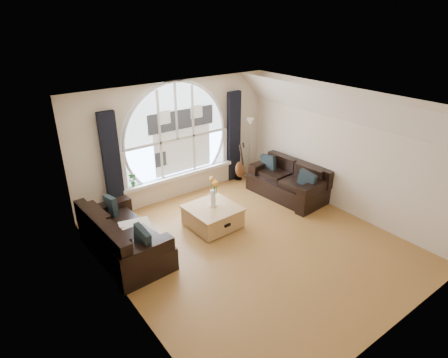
# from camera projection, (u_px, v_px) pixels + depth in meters

# --- Properties ---
(ground) EXTENTS (5.00, 5.50, 0.01)m
(ground) POSITION_uv_depth(u_px,v_px,m) (252.00, 244.00, 7.19)
(ground) COLOR brown
(ground) RESTS_ON ground
(ceiling) EXTENTS (5.00, 5.50, 0.01)m
(ceiling) POSITION_uv_depth(u_px,v_px,m) (257.00, 105.00, 6.06)
(ceiling) COLOR silver
(ceiling) RESTS_ON ground
(wall_back) EXTENTS (5.00, 0.01, 2.70)m
(wall_back) POSITION_uv_depth(u_px,v_px,m) (176.00, 140.00, 8.63)
(wall_back) COLOR beige
(wall_back) RESTS_ON ground
(wall_front) EXTENTS (5.00, 0.01, 2.70)m
(wall_front) POSITION_uv_depth(u_px,v_px,m) (401.00, 256.00, 4.62)
(wall_front) COLOR beige
(wall_front) RESTS_ON ground
(wall_left) EXTENTS (0.01, 5.50, 2.70)m
(wall_left) POSITION_uv_depth(u_px,v_px,m) (120.00, 225.00, 5.26)
(wall_left) COLOR beige
(wall_left) RESTS_ON ground
(wall_right) EXTENTS (0.01, 5.50, 2.70)m
(wall_right) POSITION_uv_depth(u_px,v_px,m) (343.00, 151.00, 7.98)
(wall_right) COLOR beige
(wall_right) RESTS_ON ground
(attic_slope) EXTENTS (0.92, 5.50, 0.72)m
(attic_slope) POSITION_uv_depth(u_px,v_px,m) (340.00, 107.00, 7.40)
(attic_slope) COLOR silver
(attic_slope) RESTS_ON ground
(arched_window) EXTENTS (2.60, 0.06, 2.15)m
(arched_window) POSITION_uv_depth(u_px,v_px,m) (176.00, 129.00, 8.49)
(arched_window) COLOR silver
(arched_window) RESTS_ON wall_back
(window_sill) EXTENTS (2.90, 0.22, 0.08)m
(window_sill) POSITION_uv_depth(u_px,v_px,m) (180.00, 175.00, 8.90)
(window_sill) COLOR white
(window_sill) RESTS_ON wall_back
(window_frame) EXTENTS (2.76, 0.08, 2.15)m
(window_frame) POSITION_uv_depth(u_px,v_px,m) (177.00, 129.00, 8.47)
(window_frame) COLOR white
(window_frame) RESTS_ON wall_back
(neighbor_house) EXTENTS (1.70, 0.02, 1.50)m
(neighbor_house) POSITION_uv_depth(u_px,v_px,m) (182.00, 133.00, 8.61)
(neighbor_house) COLOR silver
(neighbor_house) RESTS_ON wall_back
(curtain_left) EXTENTS (0.35, 0.12, 2.30)m
(curtain_left) POSITION_uv_depth(u_px,v_px,m) (112.00, 166.00, 7.75)
(curtain_left) COLOR black
(curtain_left) RESTS_ON ground
(curtain_right) EXTENTS (0.35, 0.12, 2.30)m
(curtain_right) POSITION_uv_depth(u_px,v_px,m) (234.00, 137.00, 9.49)
(curtain_right) COLOR black
(curtain_right) RESTS_ON ground
(sofa_left) EXTENTS (1.09, 2.02, 0.87)m
(sofa_left) POSITION_uv_depth(u_px,v_px,m) (125.00, 236.00, 6.73)
(sofa_left) COLOR black
(sofa_left) RESTS_ON ground
(sofa_right) EXTENTS (1.07, 1.92, 0.82)m
(sofa_right) POSITION_uv_depth(u_px,v_px,m) (287.00, 181.00, 8.87)
(sofa_right) COLOR black
(sofa_right) RESTS_ON ground
(coffee_chest) EXTENTS (1.02, 1.02, 0.48)m
(coffee_chest) POSITION_uv_depth(u_px,v_px,m) (213.00, 216.00, 7.70)
(coffee_chest) COLOR #A9824E
(coffee_chest) RESTS_ON ground
(throw_blanket) EXTENTS (0.65, 0.65, 0.10)m
(throw_blanket) POSITION_uv_depth(u_px,v_px,m) (136.00, 229.00, 6.74)
(throw_blanket) COLOR silver
(throw_blanket) RESTS_ON sofa_left
(vase_flowers) EXTENTS (0.24, 0.24, 0.70)m
(vase_flowers) POSITION_uv_depth(u_px,v_px,m) (213.00, 188.00, 7.53)
(vase_flowers) COLOR white
(vase_flowers) RESTS_ON coffee_chest
(floor_lamp) EXTENTS (0.24, 0.24, 1.60)m
(floor_lamp) POSITION_uv_depth(u_px,v_px,m) (249.00, 148.00, 9.74)
(floor_lamp) COLOR #B2B2B2
(floor_lamp) RESTS_ON ground
(guitar) EXTENTS (0.41, 0.33, 1.06)m
(guitar) POSITION_uv_depth(u_px,v_px,m) (240.00, 161.00, 9.65)
(guitar) COLOR brown
(guitar) RESTS_ON ground
(potted_plant) EXTENTS (0.19, 0.15, 0.32)m
(potted_plant) POSITION_uv_depth(u_px,v_px,m) (132.00, 180.00, 8.17)
(potted_plant) COLOR #1E6023
(potted_plant) RESTS_ON window_sill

